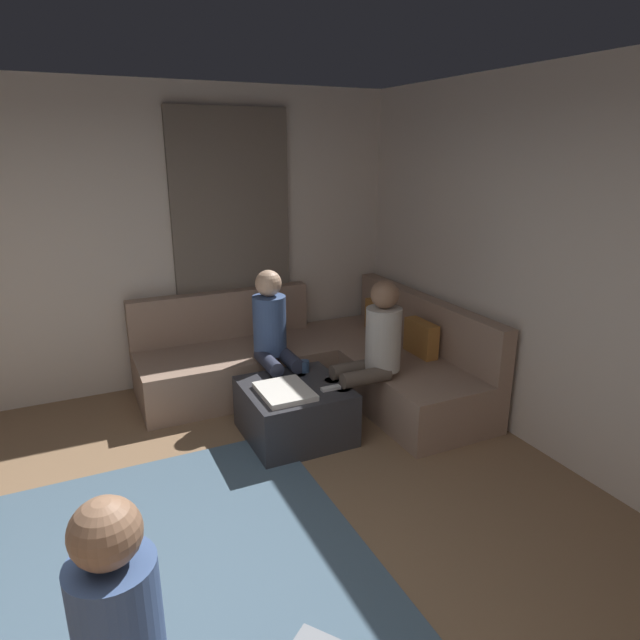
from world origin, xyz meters
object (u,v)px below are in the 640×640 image
(game_remote, at_px, (331,388))
(person_on_couch_side, at_px, (274,336))
(sectional_couch, at_px, (323,362))
(coffee_mug, at_px, (304,366))
(ottoman, at_px, (295,411))
(person_on_couch_back, at_px, (372,349))

(game_remote, xyz_separation_m, person_on_couch_side, (-0.68, -0.19, 0.23))
(sectional_couch, distance_m, person_on_couch_side, 0.67)
(coffee_mug, distance_m, game_remote, 0.40)
(ottoman, distance_m, person_on_couch_side, 0.67)
(game_remote, height_order, person_on_couch_back, person_on_couch_back)
(ottoman, bearing_deg, coffee_mug, 140.71)
(coffee_mug, bearing_deg, game_remote, 5.71)
(sectional_couch, relative_size, ottoman, 3.36)
(person_on_couch_back, bearing_deg, coffee_mug, 52.11)
(ottoman, height_order, game_remote, game_remote)
(sectional_couch, height_order, game_remote, sectional_couch)
(person_on_couch_side, bearing_deg, game_remote, 105.93)
(ottoman, relative_size, coffee_mug, 8.00)
(coffee_mug, distance_m, person_on_couch_back, 0.58)
(game_remote, height_order, person_on_couch_side, person_on_couch_side)
(sectional_couch, height_order, person_on_couch_side, person_on_couch_side)
(sectional_couch, xyz_separation_m, person_on_couch_side, (0.15, -0.53, 0.38))
(coffee_mug, relative_size, person_on_couch_back, 0.08)
(sectional_couch, distance_m, person_on_couch_back, 0.85)
(person_on_couch_back, bearing_deg, ottoman, 79.33)
(game_remote, relative_size, person_on_couch_side, 0.12)
(coffee_mug, relative_size, game_remote, 0.63)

